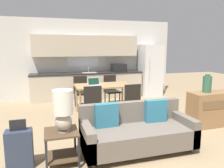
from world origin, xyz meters
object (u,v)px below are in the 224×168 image
at_px(side_table, 62,142).
at_px(dining_chair_near_left, 92,103).
at_px(laptop, 94,84).
at_px(suitcase, 20,149).
at_px(table_lamp, 63,109).
at_px(dining_chair_far_right, 111,89).
at_px(dining_chair_near_right, 131,101).
at_px(dining_chair_far_left, 81,90).
at_px(refrigerator, 150,70).
at_px(credenza, 211,109).
at_px(vase, 207,84).
at_px(dining_table, 103,87).
at_px(couch, 136,131).

distance_m(side_table, dining_chair_near_left, 1.75).
distance_m(laptop, suitcase, 2.78).
xyz_separation_m(table_lamp, dining_chair_far_right, (1.66, 3.09, -0.35)).
xyz_separation_m(dining_chair_near_right, dining_chair_far_left, (-0.93, 1.58, 0.00)).
bearing_deg(refrigerator, suitcase, -135.58).
height_order(dining_chair_far_left, suitcase, dining_chair_far_left).
relative_size(credenza, dining_chair_far_right, 1.12).
distance_m(dining_chair_near_right, dining_chair_near_left, 0.93).
bearing_deg(credenza, suitcase, -170.63).
relative_size(table_lamp, vase, 1.57).
bearing_deg(dining_table, suitcase, -129.57).
bearing_deg(refrigerator, vase, -94.78).
bearing_deg(dining_table, table_lamp, -117.62).
bearing_deg(table_lamp, dining_table, 62.38).
bearing_deg(laptop, refrigerator, 28.86).
bearing_deg(dining_chair_near_left, vase, 159.96).
bearing_deg(couch, laptop, 96.49).
relative_size(side_table, laptop, 1.46).
height_order(table_lamp, dining_chair_near_left, table_lamp).
xyz_separation_m(couch, suitcase, (-1.85, -0.03, -0.04)).
height_order(dining_table, dining_chair_far_right, dining_chair_far_right).
xyz_separation_m(dining_table, dining_chair_near_right, (0.47, -0.77, -0.21)).
height_order(refrigerator, couch, refrigerator).
bearing_deg(dining_chair_near_right, refrigerator, -126.75).
bearing_deg(dining_chair_far_left, couch, -81.09).
relative_size(couch, table_lamp, 2.98).
xyz_separation_m(vase, dining_chair_near_right, (-1.49, 0.78, -0.45)).
bearing_deg(refrigerator, table_lamp, -130.19).
bearing_deg(credenza, refrigerator, 87.47).
bearing_deg(dining_chair_near_left, laptop, -108.78).
xyz_separation_m(dining_chair_near_right, dining_chair_far_right, (-0.01, 1.55, 0.00)).
bearing_deg(dining_table, refrigerator, 38.31).
xyz_separation_m(dining_chair_near_right, suitcase, (-2.31, -1.46, -0.21)).
bearing_deg(dining_chair_near_left, dining_chair_far_right, -122.55).
relative_size(vase, dining_chair_near_right, 0.44).
distance_m(refrigerator, couch, 4.58).
xyz_separation_m(couch, dining_chair_near_left, (-0.47, 1.46, 0.17)).
distance_m(vase, dining_chair_far_right, 2.81).
height_order(table_lamp, laptop, table_lamp).
height_order(table_lamp, dining_chair_far_right, table_lamp).
distance_m(dining_chair_near_right, laptop, 1.08).
height_order(refrigerator, dining_chair_far_left, refrigerator).
xyz_separation_m(side_table, vase, (3.20, 0.73, 0.61)).
distance_m(dining_chair_far_left, dining_chair_far_right, 0.92).
bearing_deg(vase, couch, -161.83).
relative_size(couch, suitcase, 2.57).
bearing_deg(couch, dining_chair_far_left, 98.90).
height_order(credenza, suitcase, credenza).
relative_size(dining_chair_near_left, dining_chair_far_left, 1.00).
distance_m(side_table, dining_chair_far_right, 3.51).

